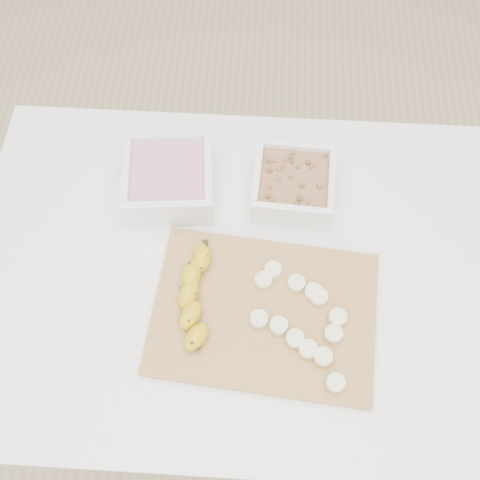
# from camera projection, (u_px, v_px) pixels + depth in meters

# --- Properties ---
(ground) EXTENTS (3.50, 3.50, 0.00)m
(ground) POSITION_uv_depth(u_px,v_px,m) (239.00, 362.00, 1.65)
(ground) COLOR #C6AD89
(ground) RESTS_ON ground
(table) EXTENTS (1.00, 0.70, 0.75)m
(table) POSITION_uv_depth(u_px,v_px,m) (239.00, 287.00, 1.06)
(table) COLOR white
(table) RESTS_ON ground
(bowl_yogurt) EXTENTS (0.18, 0.18, 0.08)m
(bowl_yogurt) POSITION_uv_depth(u_px,v_px,m) (169.00, 179.00, 1.01)
(bowl_yogurt) COLOR white
(bowl_yogurt) RESTS_ON table
(bowl_granola) EXTENTS (0.16, 0.16, 0.07)m
(bowl_granola) POSITION_uv_depth(u_px,v_px,m) (293.00, 185.00, 1.01)
(bowl_granola) COLOR white
(bowl_granola) RESTS_ON table
(cutting_board) EXTENTS (0.41, 0.31, 0.01)m
(cutting_board) POSITION_uv_depth(u_px,v_px,m) (264.00, 313.00, 0.93)
(cutting_board) COLOR #AB7B41
(cutting_board) RESTS_ON table
(banana) EXTENTS (0.08, 0.20, 0.03)m
(banana) POSITION_uv_depth(u_px,v_px,m) (195.00, 298.00, 0.92)
(banana) COLOR gold
(banana) RESTS_ON cutting_board
(banana_slices) EXTENTS (0.17, 0.22, 0.02)m
(banana_slices) POSITION_uv_depth(u_px,v_px,m) (302.00, 318.00, 0.91)
(banana_slices) COLOR #F3E5B9
(banana_slices) RESTS_ON cutting_board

